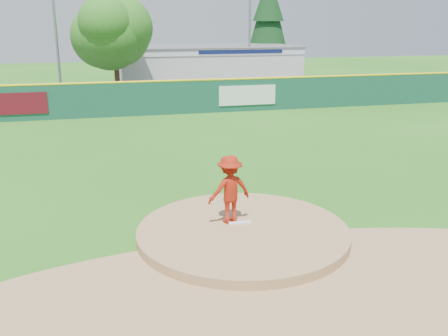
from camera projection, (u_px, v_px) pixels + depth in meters
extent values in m
plane|color=#286B19|center=(243.00, 237.00, 13.01)|extent=(120.00, 120.00, 0.00)
cylinder|color=#9E774C|center=(243.00, 237.00, 13.01)|extent=(5.50, 5.50, 0.50)
cube|color=white|center=(240.00, 223.00, 13.21)|extent=(0.60, 0.15, 0.04)
cylinder|color=#9E774C|center=(284.00, 296.00, 10.22)|extent=(15.40, 15.40, 0.01)
cube|color=#38383A|center=(144.00, 94.00, 38.10)|extent=(44.00, 16.00, 0.02)
imported|color=#9F1E0D|center=(230.00, 189.00, 13.09)|extent=(1.29, 0.90, 1.83)
imported|color=silver|center=(211.00, 94.00, 33.57)|extent=(5.07, 3.24, 1.30)
cube|color=silver|center=(206.00, 66.00, 43.71)|extent=(15.00, 8.00, 3.20)
cube|color=white|center=(217.00, 52.00, 39.57)|extent=(15.00, 0.06, 0.55)
cube|color=#0F194C|center=(241.00, 52.00, 40.00)|extent=(7.00, 0.03, 0.28)
cube|color=#59595B|center=(206.00, 46.00, 43.24)|extent=(15.20, 8.20, 0.12)
cube|color=maroon|center=(13.00, 104.00, 27.50)|extent=(3.60, 0.04, 1.20)
cube|color=white|center=(247.00, 95.00, 30.68)|extent=(3.60, 0.04, 1.20)
cube|color=#164838|center=(158.00, 98.00, 29.45)|extent=(40.00, 0.10, 2.00)
cylinder|color=yellow|center=(157.00, 81.00, 29.17)|extent=(40.00, 0.14, 0.14)
cylinder|color=#382314|center=(117.00, 81.00, 35.40)|extent=(0.36, 0.36, 2.60)
sphere|color=#387F23|center=(115.00, 33.00, 34.48)|extent=(5.60, 5.60, 5.60)
cylinder|color=#382314|center=(267.00, 69.00, 49.30)|extent=(0.40, 0.40, 1.60)
cone|color=#113A16|center=(268.00, 19.00, 47.95)|extent=(4.40, 4.40, 7.90)
cylinder|color=gray|center=(55.00, 19.00, 35.13)|extent=(0.20, 0.20, 11.00)
cylinder|color=gray|center=(250.00, 26.00, 40.66)|extent=(0.20, 0.20, 10.00)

